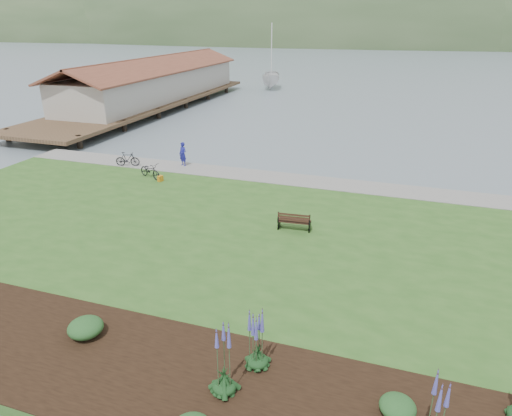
{
  "coord_description": "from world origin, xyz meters",
  "views": [
    {
      "loc": [
        7.25,
        -18.08,
        9.26
      ],
      "look_at": [
        1.16,
        0.01,
        1.3
      ],
      "focal_mm": 32.0,
      "sensor_mm": 36.0,
      "label": 1
    }
  ],
  "objects": [
    {
      "name": "ground",
      "position": [
        0.0,
        0.0,
        0.0
      ],
      "size": [
        600.0,
        600.0,
        0.0
      ],
      "primitive_type": "plane",
      "color": "slate",
      "rests_on": "ground"
    },
    {
      "name": "lawn",
      "position": [
        0.0,
        -2.0,
        0.2
      ],
      "size": [
        34.0,
        20.0,
        0.4
      ],
      "primitive_type": "cube",
      "color": "#2E5B20",
      "rests_on": "ground"
    },
    {
      "name": "shoreline_path",
      "position": [
        0.0,
        6.9,
        0.42
      ],
      "size": [
        34.0,
        2.2,
        0.03
      ],
      "primitive_type": "cube",
      "color": "gray",
      "rests_on": "lawn"
    },
    {
      "name": "garden_bed",
      "position": [
        3.0,
        -9.8,
        0.42
      ],
      "size": [
        24.0,
        4.4,
        0.04
      ],
      "primitive_type": "cube",
      "color": "black",
      "rests_on": "lawn"
    },
    {
      "name": "far_hillside",
      "position": [
        20.0,
        170.0,
        0.0
      ],
      "size": [
        580.0,
        80.0,
        38.0
      ],
      "primitive_type": null,
      "color": "#344E2C",
      "rests_on": "ground"
    },
    {
      "name": "pier_pavilion",
      "position": [
        -20.0,
        27.52,
        2.64
      ],
      "size": [
        8.0,
        36.0,
        5.4
      ],
      "color": "#4C3826",
      "rests_on": "ground"
    },
    {
      "name": "park_bench",
      "position": [
        2.93,
        0.14,
        0.85
      ],
      "size": [
        1.49,
        0.71,
        0.9
      ],
      "rotation": [
        0.0,
        0.0,
        0.08
      ],
      "color": "black",
      "rests_on": "lawn"
    },
    {
      "name": "person",
      "position": [
        -6.26,
        7.3,
        1.32
      ],
      "size": [
        0.78,
        0.65,
        1.83
      ],
      "primitive_type": "imported",
      "rotation": [
        0.0,
        0.0,
        -0.34
      ],
      "color": "navy",
      "rests_on": "lawn"
    },
    {
      "name": "bicycle_a",
      "position": [
        -7.02,
        4.5,
        0.87
      ],
      "size": [
        1.29,
        1.9,
        0.94
      ],
      "primitive_type": "imported",
      "rotation": [
        0.0,
        0.0,
        1.16
      ],
      "color": "black",
      "rests_on": "lawn"
    },
    {
      "name": "bicycle_b",
      "position": [
        -9.63,
        6.11,
        0.87
      ],
      "size": [
        0.85,
        1.61,
        0.93
      ],
      "primitive_type": "imported",
      "rotation": [
        0.0,
        0.0,
        1.85
      ],
      "color": "black",
      "rests_on": "lawn"
    },
    {
      "name": "sailboat",
      "position": [
        -11.8,
        45.22,
        0.0
      ],
      "size": [
        12.49,
        12.64,
        27.68
      ],
      "primitive_type": "imported",
      "rotation": [
        0.0,
        0.0,
        0.21
      ],
      "color": "silver",
      "rests_on": "ground"
    },
    {
      "name": "pannier",
      "position": [
        -6.16,
        4.14,
        0.57
      ],
      "size": [
        0.29,
        0.36,
        0.34
      ],
      "primitive_type": "cube",
      "rotation": [
        0.0,
        0.0,
        -0.3
      ],
      "color": "orange",
      "rests_on": "lawn"
    },
    {
      "name": "echium_0",
      "position": [
        3.63,
        -9.85,
        1.37
      ],
      "size": [
        0.62,
        0.62,
        2.4
      ],
      "color": "#133618",
      "rests_on": "garden_bed"
    },
    {
      "name": "echium_1",
      "position": [
        4.13,
        -8.69,
        1.32
      ],
      "size": [
        0.62,
        0.62,
        2.06
      ],
      "color": "#133618",
      "rests_on": "garden_bed"
    },
    {
      "name": "shrub_0",
      "position": [
        -1.17,
        -9.08,
        0.7
      ],
      "size": [
        1.06,
        1.06,
        0.53
      ],
      "primitive_type": "ellipsoid",
      "color": "#1E4C21",
      "rests_on": "garden_bed"
    },
    {
      "name": "shrub_2",
      "position": [
        7.84,
        -9.19,
        0.66
      ],
      "size": [
        0.88,
        0.88,
        0.44
      ],
      "primitive_type": "ellipsoid",
      "color": "#1E4C21",
      "rests_on": "garden_bed"
    }
  ]
}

